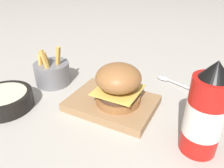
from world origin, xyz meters
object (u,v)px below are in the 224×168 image
Objects in this scene: fries_basket at (52,73)px; side_bowl at (4,100)px; serving_board at (112,103)px; burger at (118,84)px; ketchup_bottle at (205,114)px; spoon at (168,80)px.

fries_basket reaches higher than side_bowl.
serving_board is 0.24m from fries_basket.
side_bowl is (0.29, 0.14, -0.06)m from burger.
ketchup_bottle is 1.20× the size of spoon.
burger is at bearing -154.39° from side_bowl.
ketchup_bottle is 0.52m from side_bowl.
burger is 0.68× the size of spoon.
fries_basket is at bearing 49.18° from spoon.
ketchup_bottle is 0.49m from fries_basket.
side_bowl reaches higher than serving_board.
ketchup_bottle is at bearing -170.50° from side_bowl.
side_bowl is at bearing 9.50° from ketchup_bottle.
burger is at bearing -13.52° from ketchup_bottle.
burger is at bearing 172.93° from fries_basket.
burger is 0.78× the size of side_bowl.
burger is 0.57× the size of ketchup_bottle.
fries_basket is at bearing -98.97° from side_bowl.
side_bowl is (0.50, 0.08, -0.07)m from ketchup_bottle.
ketchup_bottle is (-0.24, 0.05, 0.08)m from serving_board.
fries_basket is 0.76× the size of spoon.
serving_board is at bearing 172.79° from fries_basket.
burger reaches higher than spoon.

